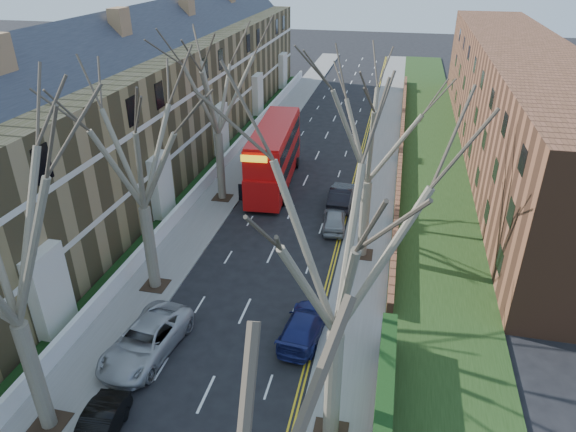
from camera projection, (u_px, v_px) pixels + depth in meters
The scene contains 16 objects.
pavement_left at pixel (256, 150), 49.77m from camera, with size 3.00×102.00×0.12m, color slate.
pavement_right at pixel (381, 160), 47.50m from camera, with size 3.00×102.00×0.12m, color slate.
terrace_left at pixel (138, 113), 41.76m from camera, with size 9.70×78.00×13.60m.
flats_right at pixel (516, 103), 46.49m from camera, with size 13.97×54.00×10.00m.
front_wall_left at pixel (212, 175), 42.92m from camera, with size 0.30×78.00×1.00m.
grass_verge_right at pixel (431, 163), 46.61m from camera, with size 6.00×102.00×0.06m.
tree_left_far at pixel (134, 135), 25.56m from camera, with size 10.15×10.15×14.22m.
tree_left_dist at pixel (214, 76), 35.78m from camera, with size 10.50×10.50×14.71m.
tree_right_mid at pixel (342, 231), 16.35m from camera, with size 10.50×10.50×14.71m.
tree_right_far at pixel (372, 115), 28.59m from camera, with size 10.15×10.15×14.22m.
double_decker_bus at pixel (274, 157), 41.71m from camera, with size 3.58×12.00×4.92m.
car_left_mid at pixel (98, 431), 20.28m from camera, with size 1.34×3.86×1.27m, color black.
car_left_far at pixel (146, 340), 24.70m from camera, with size 2.59×5.61×1.56m, color #A9AAAF.
car_right_near at pixel (304, 326), 25.83m from camera, with size 1.88×4.62×1.34m, color navy.
car_right_mid at pixel (334, 220), 35.83m from camera, with size 1.58×3.93×1.34m, color gray.
car_right_far at pixel (341, 196), 38.99m from camera, with size 1.65×4.72×1.56m, color black.
Camera 1 is at (7.08, -6.26, 17.62)m, focal length 32.00 mm.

